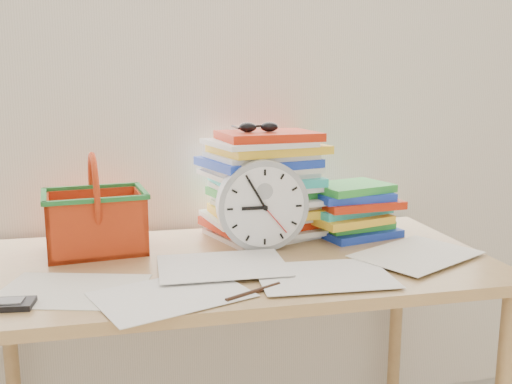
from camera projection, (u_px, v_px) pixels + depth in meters
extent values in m
cube|color=silver|center=(209.00, 42.00, 1.82)|extent=(4.00, 0.04, 2.70)
cube|color=white|center=(210.00, 58.00, 1.81)|extent=(2.40, 0.01, 2.50)
cube|color=#AA834F|center=(233.00, 264.00, 1.56)|extent=(1.40, 0.70, 0.03)
cylinder|color=#AA834F|center=(12.00, 364.00, 1.78)|extent=(0.04, 0.04, 0.72)
cylinder|color=#AA834F|center=(396.00, 325.00, 2.06)|extent=(0.04, 0.04, 0.72)
cylinder|color=#9FA3A6|center=(262.00, 205.00, 1.62)|extent=(0.26, 0.05, 0.26)
cylinder|color=black|center=(254.00, 292.00, 1.30)|extent=(0.15, 0.09, 0.01)
cube|color=black|center=(2.00, 305.00, 1.22)|extent=(0.14, 0.08, 0.01)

